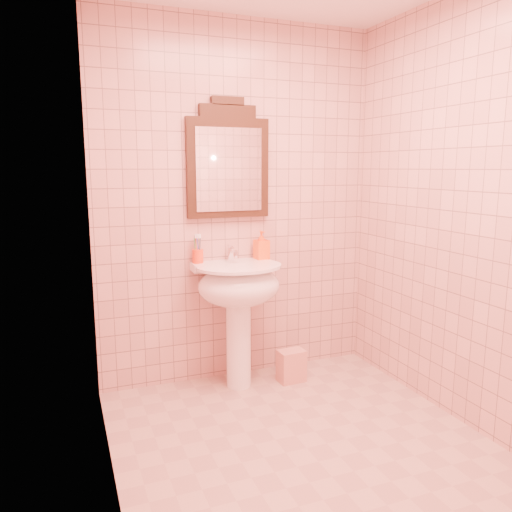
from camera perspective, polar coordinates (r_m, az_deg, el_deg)
name	(u,v)px	position (r m, az deg, el deg)	size (l,w,h in m)	color
floor	(307,448)	(2.92, 5.79, -20.99)	(2.20, 2.20, 0.00)	tan
back_wall	(238,204)	(3.52, -2.07, 5.93)	(2.00, 0.02, 2.50)	#D7A096
pedestal_sink	(239,294)	(3.38, -2.00, -4.38)	(0.58, 0.58, 0.86)	white
faucet	(232,253)	(3.45, -2.78, 0.31)	(0.04, 0.16, 0.11)	white
mirror	(228,163)	(3.46, -3.22, 10.59)	(0.58, 0.06, 0.81)	black
toothbrush_cup	(198,256)	(3.41, -6.66, 0.04)	(0.07, 0.07, 0.17)	#EF3A14
soap_dispenser	(261,245)	(3.53, 0.63, 1.27)	(0.09, 0.09, 0.20)	#FF5B15
towel	(291,366)	(3.64, 4.06, -12.41)	(0.19, 0.12, 0.23)	tan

